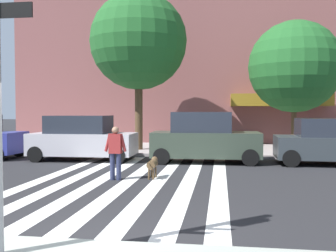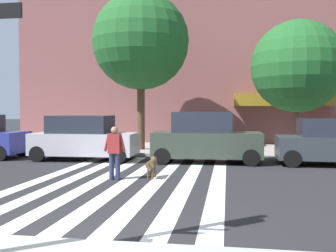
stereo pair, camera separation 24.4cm
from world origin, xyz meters
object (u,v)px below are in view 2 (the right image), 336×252
at_px(street_tree_nearest, 141,42).
at_px(dog_on_leash, 152,164).
at_px(parked_car_behind_first, 84,138).
at_px(parked_car_third_in_line, 205,139).
at_px(pedestrian_dog_walker, 115,150).
at_px(street_tree_middle, 297,67).

distance_m(street_tree_nearest, dog_on_leash, 9.20).
relative_size(parked_car_behind_first, dog_on_leash, 4.60).
distance_m(parked_car_third_in_line, street_tree_nearest, 6.76).
xyz_separation_m(parked_car_behind_first, street_tree_nearest, (1.73, 3.43, 4.71)).
bearing_deg(pedestrian_dog_walker, street_tree_nearest, 97.11).
height_order(street_tree_nearest, dog_on_leash, street_tree_nearest).
height_order(street_tree_middle, pedestrian_dog_walker, street_tree_middle).
distance_m(parked_car_behind_first, street_tree_middle, 10.67).
xyz_separation_m(parked_car_third_in_line, dog_on_leash, (-1.46, -3.88, -0.54)).
relative_size(street_tree_nearest, street_tree_middle, 1.25).
relative_size(street_tree_middle, pedestrian_dog_walker, 3.88).
bearing_deg(parked_car_third_in_line, dog_on_leash, -110.57).
height_order(street_tree_nearest, street_tree_middle, street_tree_nearest).
xyz_separation_m(parked_car_third_in_line, street_tree_middle, (4.21, 3.67, 3.28)).
bearing_deg(pedestrian_dog_walker, parked_car_third_in_line, 59.72).
bearing_deg(street_tree_nearest, street_tree_middle, 1.83).
distance_m(parked_car_third_in_line, dog_on_leash, 4.18).
xyz_separation_m(street_tree_middle, pedestrian_dog_walker, (-6.75, -8.01, -3.34)).
bearing_deg(pedestrian_dog_walker, street_tree_middle, 49.90).
relative_size(pedestrian_dog_walker, dog_on_leash, 1.69).
bearing_deg(street_tree_middle, street_tree_nearest, -178.17).
bearing_deg(street_tree_nearest, parked_car_behind_first, -116.85).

